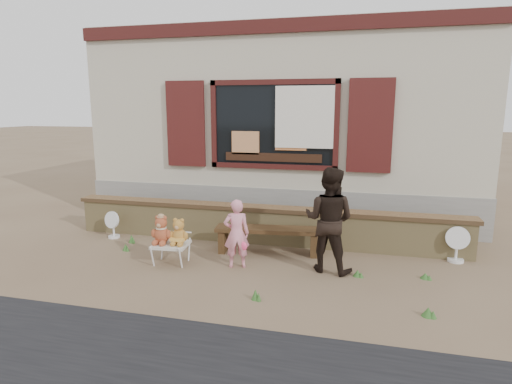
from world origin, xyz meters
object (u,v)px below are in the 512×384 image
(teddy_bear_right, at_px, (179,231))
(adult, at_px, (329,220))
(child, at_px, (237,234))
(teddy_bear_left, at_px, (162,229))
(folding_chair, at_px, (171,245))
(bench, at_px, (268,235))

(teddy_bear_right, xyz_separation_m, adult, (2.24, 0.30, 0.24))
(child, bearing_deg, adult, 171.07)
(teddy_bear_left, distance_m, adult, 2.55)
(folding_chair, bearing_deg, teddy_bear_right, 0.00)
(bench, height_order, teddy_bear_left, teddy_bear_left)
(bench, relative_size, child, 1.67)
(bench, xyz_separation_m, teddy_bear_left, (-1.49, -0.84, 0.22))
(adult, bearing_deg, folding_chair, 21.55)
(bench, relative_size, teddy_bear_right, 4.23)
(folding_chair, distance_m, adult, 2.45)
(child, bearing_deg, folding_chair, -11.36)
(teddy_bear_right, distance_m, adult, 2.27)
(teddy_bear_left, distance_m, child, 1.17)
(bench, height_order, teddy_bear_right, teddy_bear_right)
(bench, height_order, folding_chair, bench)
(bench, xyz_separation_m, teddy_bear_right, (-1.21, -0.81, 0.21))
(folding_chair, bearing_deg, adult, 2.43)
(folding_chair, relative_size, adult, 0.36)
(bench, distance_m, adult, 1.23)
(child, height_order, adult, adult)
(teddy_bear_right, bearing_deg, teddy_bear_left, -180.00)
(child, distance_m, adult, 1.39)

